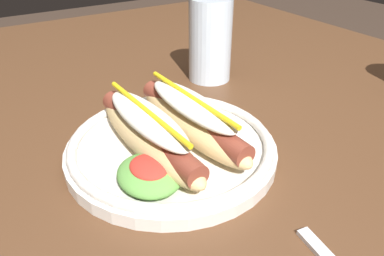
% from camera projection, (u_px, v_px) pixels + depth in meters
% --- Properties ---
extents(dining_table, '(1.36, 0.98, 0.74)m').
position_uv_depth(dining_table, '(240.00, 159.00, 0.61)').
color(dining_table, '#51331E').
rests_on(dining_table, ground_plane).
extents(hot_dog_plate, '(0.26, 0.26, 0.08)m').
position_uv_depth(hot_dog_plate, '(170.00, 139.00, 0.45)').
color(hot_dog_plate, silver).
rests_on(hot_dog_plate, dining_table).
extents(water_cup, '(0.07, 0.07, 0.14)m').
position_uv_depth(water_cup, '(210.00, 40.00, 0.63)').
color(water_cup, silver).
rests_on(water_cup, dining_table).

